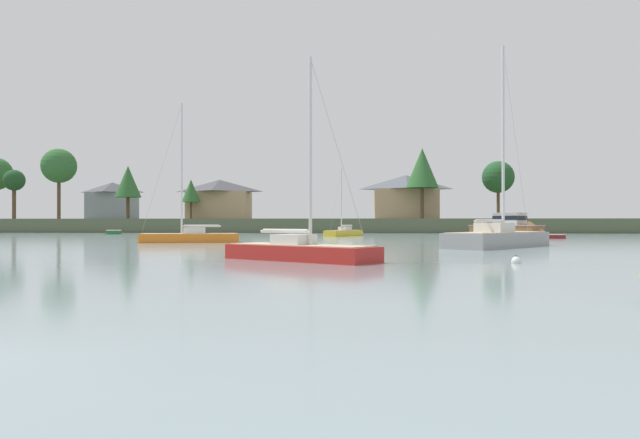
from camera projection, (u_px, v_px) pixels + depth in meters
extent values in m
cube|color=#4C563D|center=(335.00, 225.00, 113.04)|extent=(220.56, 56.97, 2.08)
cube|color=gold|center=(344.00, 235.00, 66.69)|extent=(4.28, 6.29, 1.07)
cube|color=#CCB78E|center=(344.00, 230.00, 66.70)|extent=(3.94, 5.87, 0.04)
cube|color=silver|center=(345.00, 228.00, 66.96)|extent=(1.53, 1.69, 0.38)
cylinder|color=silver|center=(341.00, 199.00, 66.28)|extent=(0.13, 0.13, 6.96)
cylinder|color=silver|center=(347.00, 226.00, 67.34)|extent=(1.24, 2.27, 0.10)
cylinder|color=silver|center=(347.00, 225.00, 67.34)|extent=(1.16, 2.07, 0.14)
cylinder|color=#999999|center=(336.00, 199.00, 65.21)|extent=(1.17, 2.25, 6.91)
cube|color=maroon|center=(547.00, 237.00, 57.24)|extent=(3.07, 1.30, 0.51)
cube|color=#C6B289|center=(547.00, 235.00, 57.24)|extent=(3.20, 1.40, 0.05)
cube|color=tan|center=(547.00, 235.00, 57.24)|extent=(0.10, 1.09, 0.03)
cube|color=#236B3D|center=(114.00, 233.00, 78.44)|extent=(2.85, 4.06, 0.69)
cube|color=#C6B289|center=(114.00, 230.00, 78.44)|extent=(3.02, 4.25, 0.05)
cube|color=tan|center=(114.00, 231.00, 78.44)|extent=(1.42, 0.58, 0.03)
cube|color=brown|center=(506.00, 233.00, 72.97)|extent=(8.27, 8.06, 1.86)
cone|color=brown|center=(538.00, 233.00, 69.84)|extent=(3.63, 3.65, 2.78)
cube|color=silver|center=(506.00, 225.00, 72.97)|extent=(8.48, 8.27, 0.05)
cube|color=silver|center=(510.00, 219.00, 72.58)|extent=(4.02, 4.00, 1.46)
cube|color=#19232D|center=(510.00, 218.00, 72.58)|extent=(4.11, 4.08, 0.53)
cube|color=beige|center=(510.00, 213.00, 72.58)|extent=(4.58, 4.55, 0.06)
cylinder|color=silver|center=(510.00, 208.00, 72.59)|extent=(0.03, 0.03, 1.09)
cube|color=gray|center=(498.00, 245.00, 37.24)|extent=(8.03, 9.13, 1.57)
cube|color=#CCB78E|center=(498.00, 232.00, 37.24)|extent=(7.41, 8.48, 0.04)
cube|color=silver|center=(494.00, 227.00, 36.89)|extent=(2.68, 2.73, 0.57)
cylinder|color=silver|center=(503.00, 139.00, 37.82)|extent=(0.19, 0.19, 11.85)
cylinder|color=silver|center=(490.00, 221.00, 36.41)|extent=(2.46, 3.06, 0.15)
cylinder|color=silver|center=(490.00, 220.00, 36.41)|extent=(2.22, 2.75, 0.14)
cylinder|color=#999999|center=(516.00, 142.00, 39.22)|extent=(2.36, 2.99, 11.81)
cube|color=#B2231E|center=(300.00, 258.00, 24.37)|extent=(6.80, 5.55, 1.05)
cube|color=#CCB78E|center=(300.00, 245.00, 24.38)|extent=(6.32, 5.12, 0.04)
cube|color=silver|center=(294.00, 239.00, 24.59)|extent=(1.96, 1.90, 0.41)
cylinder|color=silver|center=(310.00, 151.00, 24.05)|extent=(0.14, 0.14, 7.62)
cylinder|color=silver|center=(285.00, 232.00, 24.90)|extent=(2.34, 1.67, 0.11)
cylinder|color=silver|center=(285.00, 231.00, 24.90)|extent=(2.13, 1.53, 0.14)
cylinder|color=#999999|center=(338.00, 149.00, 23.18)|extent=(2.30, 1.60, 7.57)
cube|color=orange|center=(190.00, 241.00, 46.03)|extent=(7.80, 4.02, 1.13)
cube|color=#CCB78E|center=(190.00, 234.00, 46.03)|extent=(7.30, 3.65, 0.04)
cube|color=silver|center=(194.00, 230.00, 46.10)|extent=(1.95, 1.79, 0.45)
cylinder|color=silver|center=(182.00, 168.00, 45.94)|extent=(0.15, 0.15, 10.10)
cylinder|color=silver|center=(201.00, 226.00, 46.19)|extent=(2.93, 0.86, 0.12)
cylinder|color=silver|center=(201.00, 226.00, 46.19)|extent=(2.64, 0.81, 0.14)
cylinder|color=#999999|center=(162.00, 168.00, 45.67)|extent=(2.92, 0.77, 10.05)
sphere|color=white|center=(516.00, 261.00, 22.86)|extent=(0.37, 0.37, 0.37)
torus|color=#333338|center=(516.00, 255.00, 22.86)|extent=(0.12, 0.12, 0.02)
cylinder|color=brown|center=(59.00, 196.00, 98.53)|extent=(0.57, 0.57, 7.56)
sphere|color=#2D602D|center=(59.00, 166.00, 98.55)|extent=(5.68, 5.68, 5.68)
cylinder|color=brown|center=(498.00, 202.00, 101.06)|extent=(0.52, 0.52, 5.95)
sphere|color=#235128|center=(498.00, 177.00, 101.07)|extent=(5.42, 5.42, 5.42)
cylinder|color=brown|center=(14.00, 202.00, 108.19)|extent=(0.67, 0.67, 6.26)
sphere|color=#1E4723|center=(14.00, 180.00, 108.21)|extent=(3.83, 3.83, 3.83)
cylinder|color=brown|center=(128.00, 201.00, 102.84)|extent=(0.59, 0.59, 6.21)
cone|color=#2D602D|center=(128.00, 181.00, 102.86)|extent=(4.48, 4.48, 5.47)
cylinder|color=brown|center=(191.00, 205.00, 115.37)|extent=(0.44, 0.44, 5.51)
cone|color=#2D602D|center=(191.00, 191.00, 115.38)|extent=(3.61, 3.61, 4.41)
cylinder|color=brown|center=(422.00, 194.00, 96.82)|extent=(0.60, 0.60, 8.25)
cone|color=#2D602D|center=(422.00, 168.00, 96.83)|extent=(5.32, 5.32, 6.51)
cube|color=gray|center=(112.00, 206.00, 125.15)|extent=(9.18, 6.38, 5.72)
pyramid|color=#47474C|center=(112.00, 188.00, 125.17)|extent=(9.92, 6.89, 2.13)
cube|color=tan|center=(406.00, 204.00, 101.92)|extent=(10.70, 6.42, 5.14)
pyramid|color=#565B66|center=(406.00, 182.00, 101.93)|extent=(11.55, 6.93, 2.42)
cube|color=tan|center=(219.00, 206.00, 120.87)|extent=(11.89, 8.22, 5.66)
pyramid|color=#47474C|center=(219.00, 186.00, 120.88)|extent=(12.84, 8.88, 2.45)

